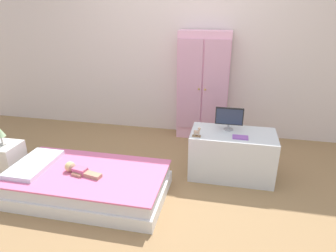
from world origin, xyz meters
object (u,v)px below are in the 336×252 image
wardrobe (203,86)px  doll (76,169)px  tv_stand (232,154)px  bed (88,183)px  nightstand (6,160)px  tv_monitor (229,117)px  table_lamp (0,133)px  rocking_horse_toy (197,132)px  book_purple (240,137)px

wardrobe → doll: bearing=-121.3°
doll → tv_stand: (1.43, 0.69, -0.04)m
bed → doll: bearing=-160.8°
nightstand → wardrobe: wardrobe is taller
tv_monitor → table_lamp: bearing=-165.5°
table_lamp → rocking_horse_toy: bearing=9.9°
nightstand → tv_monitor: tv_monitor is taller
nightstand → rocking_horse_toy: size_ratio=3.60×
doll → tv_monitor: tv_monitor is taller
nightstand → doll: bearing=-10.9°
doll → tv_monitor: bearing=29.2°
bed → nightstand: size_ratio=4.03×
tv_monitor → rocking_horse_toy: tv_monitor is taller
tv_monitor → book_purple: size_ratio=1.87×
nightstand → rocking_horse_toy: 2.05m
tv_stand → tv_monitor: bearing=125.3°
bed → book_purple: book_purple is taller
table_lamp → tv_monitor: tv_monitor is taller
nightstand → tv_stand: size_ratio=0.43×
doll → tv_stand: 1.59m
wardrobe → rocking_horse_toy: wardrobe is taller
nightstand → book_purple: (2.41, 0.40, 0.31)m
doll → nightstand: size_ratio=1.05×
nightstand → table_lamp: table_lamp is taller
doll → rocking_horse_toy: (1.07, 0.52, 0.25)m
wardrobe → tv_monitor: bearing=-67.7°
tv_monitor → rocking_horse_toy: size_ratio=2.78×
book_purple → doll: bearing=-158.7°
nightstand → table_lamp: bearing=-90.0°
doll → wardrobe: wardrobe is taller
bed → book_purple: size_ratio=9.76×
doll → book_purple: (1.49, 0.58, 0.21)m
doll → nightstand: (-0.92, 0.18, -0.10)m
rocking_horse_toy → book_purple: (0.42, 0.06, -0.04)m
wardrobe → tv_stand: size_ratio=1.64×
nightstand → wardrobe: 2.48m
bed → doll: 0.19m
table_lamp → tv_stand: table_lamp is taller
bed → tv_stand: size_ratio=1.72×
book_purple → tv_monitor: bearing=123.3°
doll → tv_monitor: size_ratio=1.36×
tv_stand → book_purple: book_purple is taller
book_purple → bed: bearing=-158.6°
wardrobe → rocking_horse_toy: size_ratio=13.82×
rocking_horse_toy → wardrobe: bearing=93.2°
rocking_horse_toy → book_purple: rocking_horse_toy is taller
doll → book_purple: bearing=21.3°
table_lamp → book_purple: size_ratio=1.27×
tv_stand → rocking_horse_toy: 0.49m
doll → tv_monitor: (1.37, 0.77, 0.34)m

